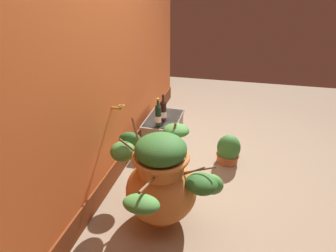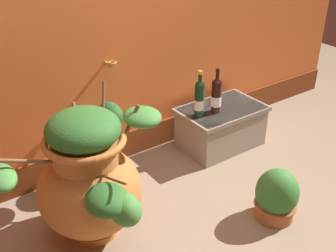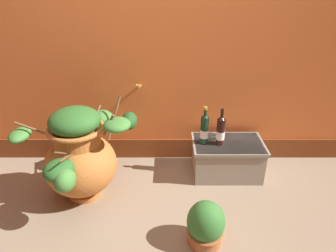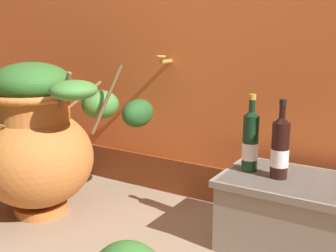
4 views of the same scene
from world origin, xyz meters
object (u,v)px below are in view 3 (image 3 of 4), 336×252
(terracotta_urn, at_px, (80,154))
(wine_bottle_middle, at_px, (220,130))
(wine_bottle_left, at_px, (204,129))
(potted_shrub, at_px, (205,225))

(terracotta_urn, distance_m, wine_bottle_middle, 1.18)
(wine_bottle_middle, bearing_deg, wine_bottle_left, 170.67)
(wine_bottle_left, distance_m, potted_shrub, 0.88)
(potted_shrub, bearing_deg, wine_bottle_middle, 75.79)
(terracotta_urn, bearing_deg, potted_shrub, -28.59)
(wine_bottle_left, relative_size, potted_shrub, 1.04)
(terracotta_urn, relative_size, wine_bottle_left, 2.85)
(terracotta_urn, height_order, wine_bottle_middle, terracotta_urn)
(terracotta_urn, bearing_deg, wine_bottle_left, 17.11)
(potted_shrub, bearing_deg, terracotta_urn, 151.41)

